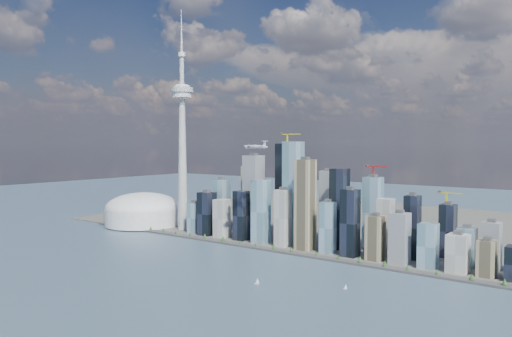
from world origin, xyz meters
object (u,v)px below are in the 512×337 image
Objects in this scene: airplane at (256,147)px; sailboat_west at (257,282)px; dome_stadium at (143,211)px; needle_tower at (182,138)px; sailboat_east at (346,287)px.

airplane is 5.95× the size of sailboat_west.
dome_stadium is 19.09× the size of sailboat_west.
sailboat_west is at bearing -31.84° from needle_tower.
sailboat_east is at bearing 2.23° from sailboat_west.
airplane reaches higher than sailboat_west.
needle_tower is at bearing 134.36° from sailboat_east.
dome_stadium is (-140.00, -10.00, -196.40)m from needle_tower.
needle_tower is 241.40m from dome_stadium.
dome_stadium is 487.11m from airplane.
sailboat_west reaches higher than sailboat_east.
sailboat_west is (437.33, -271.56, -232.48)m from needle_tower.
airplane is (445.34, -89.21, 176.03)m from dome_stadium.
needle_tower reaches higher than sailboat_east.
needle_tower is at bearing 125.34° from sailboat_west.
airplane reaches higher than sailboat_east.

